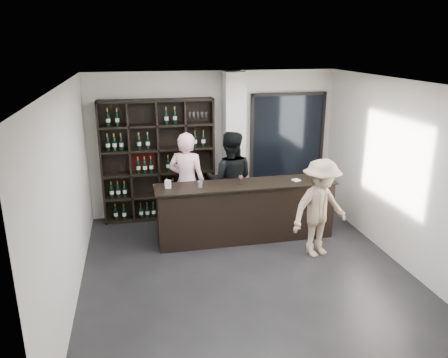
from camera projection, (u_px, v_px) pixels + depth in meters
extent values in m
cube|color=black|center=(247.00, 274.00, 6.77)|extent=(5.00, 5.50, 0.01)
cube|color=silver|center=(234.00, 146.00, 8.70)|extent=(0.40, 0.40, 2.90)
cube|color=black|center=(287.00, 143.00, 9.15)|extent=(1.60, 0.08, 2.10)
cube|color=black|center=(287.00, 143.00, 9.15)|extent=(1.48, 0.02, 1.98)
cube|color=black|center=(246.00, 212.00, 7.83)|extent=(3.13, 0.59, 1.03)
cube|color=black|center=(246.00, 184.00, 7.67)|extent=(3.21, 0.67, 0.03)
imported|color=#FFC3D3|center=(187.00, 183.00, 8.07)|extent=(0.81, 0.69, 1.89)
imported|color=black|center=(230.00, 180.00, 8.23)|extent=(1.05, 0.90, 1.87)
imported|color=#9D846C|center=(320.00, 208.00, 7.14)|extent=(1.21, 0.91, 1.66)
cylinder|color=#A2B2BF|center=(200.00, 184.00, 7.44)|extent=(0.09, 0.09, 0.11)
cube|color=white|center=(296.00, 180.00, 7.82)|extent=(0.15, 0.15, 0.02)
cube|color=white|center=(168.00, 184.00, 7.39)|extent=(0.11, 0.08, 0.14)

